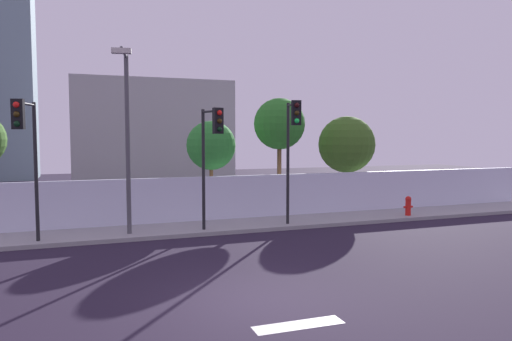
{
  "coord_description": "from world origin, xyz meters",
  "views": [
    {
      "loc": [
        -3.6,
        -9.64,
        3.61
      ],
      "look_at": [
        2.38,
        6.5,
        2.38
      ],
      "focal_mm": 33.65,
      "sensor_mm": 36.0,
      "label": 1
    }
  ],
  "objects_px": {
    "traffic_light_center": "(292,136)",
    "fire_hydrant": "(408,205)",
    "traffic_light_left": "(26,140)",
    "street_lamp_curbside": "(127,128)",
    "roadside_tree_midleft": "(211,146)",
    "roadside_tree_rightmost": "(347,145)",
    "traffic_light_right": "(211,142)",
    "roadside_tree_midright": "(279,124)"
  },
  "relations": [
    {
      "from": "traffic_light_center",
      "to": "fire_hydrant",
      "type": "relative_size",
      "value": 5.62
    },
    {
      "from": "traffic_light_left",
      "to": "fire_hydrant",
      "type": "bearing_deg",
      "value": 2.88
    },
    {
      "from": "traffic_light_center",
      "to": "street_lamp_curbside",
      "type": "height_order",
      "value": "street_lamp_curbside"
    },
    {
      "from": "fire_hydrant",
      "to": "roadside_tree_midleft",
      "type": "relative_size",
      "value": 0.2
    },
    {
      "from": "traffic_light_center",
      "to": "roadside_tree_rightmost",
      "type": "distance_m",
      "value": 6.36
    },
    {
      "from": "traffic_light_left",
      "to": "traffic_light_right",
      "type": "distance_m",
      "value": 5.95
    },
    {
      "from": "traffic_light_center",
      "to": "street_lamp_curbside",
      "type": "xyz_separation_m",
      "value": [
        -5.97,
        0.66,
        0.26
      ]
    },
    {
      "from": "traffic_light_left",
      "to": "street_lamp_curbside",
      "type": "relative_size",
      "value": 0.73
    },
    {
      "from": "traffic_light_right",
      "to": "roadside_tree_midright",
      "type": "height_order",
      "value": "roadside_tree_midright"
    },
    {
      "from": "traffic_light_right",
      "to": "fire_hydrant",
      "type": "height_order",
      "value": "traffic_light_right"
    },
    {
      "from": "traffic_light_center",
      "to": "roadside_tree_rightmost",
      "type": "bearing_deg",
      "value": 40.42
    },
    {
      "from": "fire_hydrant",
      "to": "traffic_light_left",
      "type": "bearing_deg",
      "value": -177.12
    },
    {
      "from": "traffic_light_left",
      "to": "street_lamp_curbside",
      "type": "xyz_separation_m",
      "value": [
        3.09,
        0.68,
        0.39
      ]
    },
    {
      "from": "street_lamp_curbside",
      "to": "fire_hydrant",
      "type": "xyz_separation_m",
      "value": [
        11.9,
        0.08,
        -3.29
      ]
    },
    {
      "from": "traffic_light_right",
      "to": "roadside_tree_rightmost",
      "type": "xyz_separation_m",
      "value": [
        7.94,
        4.01,
        -0.21
      ]
    },
    {
      "from": "fire_hydrant",
      "to": "traffic_light_center",
      "type": "bearing_deg",
      "value": -172.96
    },
    {
      "from": "traffic_light_left",
      "to": "roadside_tree_midright",
      "type": "xyz_separation_m",
      "value": [
        10.3,
        4.14,
        0.66
      ]
    },
    {
      "from": "traffic_light_center",
      "to": "traffic_light_left",
      "type": "bearing_deg",
      "value": -179.87
    },
    {
      "from": "roadside_tree_midleft",
      "to": "roadside_tree_midright",
      "type": "height_order",
      "value": "roadside_tree_midright"
    },
    {
      "from": "traffic_light_center",
      "to": "roadside_tree_rightmost",
      "type": "xyz_separation_m",
      "value": [
        4.83,
        4.12,
        -0.43
      ]
    },
    {
      "from": "traffic_light_left",
      "to": "fire_hydrant",
      "type": "relative_size",
      "value": 5.4
    },
    {
      "from": "roadside_tree_midleft",
      "to": "street_lamp_curbside",
      "type": "bearing_deg",
      "value": -138.58
    },
    {
      "from": "traffic_light_left",
      "to": "roadside_tree_rightmost",
      "type": "bearing_deg",
      "value": 16.58
    },
    {
      "from": "street_lamp_curbside",
      "to": "roadside_tree_rightmost",
      "type": "bearing_deg",
      "value": 17.76
    },
    {
      "from": "roadside_tree_midleft",
      "to": "roadside_tree_midright",
      "type": "bearing_deg",
      "value": 0.0
    },
    {
      "from": "traffic_light_center",
      "to": "roadside_tree_rightmost",
      "type": "relative_size",
      "value": 1.04
    },
    {
      "from": "fire_hydrant",
      "to": "roadside_tree_midright",
      "type": "bearing_deg",
      "value": 144.21
    },
    {
      "from": "fire_hydrant",
      "to": "roadside_tree_midleft",
      "type": "xyz_separation_m",
      "value": [
        -7.98,
        3.38,
        2.59
      ]
    },
    {
      "from": "street_lamp_curbside",
      "to": "roadside_tree_midleft",
      "type": "bearing_deg",
      "value": 41.42
    },
    {
      "from": "roadside_tree_midright",
      "to": "traffic_light_left",
      "type": "bearing_deg",
      "value": -158.11
    },
    {
      "from": "traffic_light_left",
      "to": "traffic_light_right",
      "type": "bearing_deg",
      "value": 1.19
    },
    {
      "from": "traffic_light_left",
      "to": "roadside_tree_rightmost",
      "type": "distance_m",
      "value": 14.5
    },
    {
      "from": "traffic_light_center",
      "to": "roadside_tree_midleft",
      "type": "distance_m",
      "value": 4.62
    },
    {
      "from": "street_lamp_curbside",
      "to": "roadside_tree_midright",
      "type": "distance_m",
      "value": 8.0
    },
    {
      "from": "traffic_light_center",
      "to": "roadside_tree_midright",
      "type": "distance_m",
      "value": 4.33
    },
    {
      "from": "roadside_tree_midright",
      "to": "roadside_tree_rightmost",
      "type": "distance_m",
      "value": 3.73
    },
    {
      "from": "traffic_light_right",
      "to": "street_lamp_curbside",
      "type": "height_order",
      "value": "street_lamp_curbside"
    },
    {
      "from": "street_lamp_curbside",
      "to": "roadside_tree_midright",
      "type": "height_order",
      "value": "street_lamp_curbside"
    },
    {
      "from": "traffic_light_left",
      "to": "traffic_light_center",
      "type": "bearing_deg",
      "value": 0.13
    },
    {
      "from": "traffic_light_right",
      "to": "street_lamp_curbside",
      "type": "bearing_deg",
      "value": 169.06
    },
    {
      "from": "roadside_tree_midleft",
      "to": "roadside_tree_rightmost",
      "type": "relative_size",
      "value": 0.93
    },
    {
      "from": "fire_hydrant",
      "to": "roadside_tree_midright",
      "type": "xyz_separation_m",
      "value": [
        -4.69,
        3.38,
        3.56
      ]
    }
  ]
}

